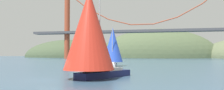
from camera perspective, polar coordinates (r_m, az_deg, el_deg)
name	(u,v)px	position (r m, az deg, el deg)	size (l,w,h in m)	color
ground_plane	(48,80)	(28.92, -14.62, -7.80)	(360.00, 360.00, 0.00)	#385670
headland_center	(157,58)	(160.68, 10.32, -2.89)	(76.33, 44.00, 36.95)	#4C5B3D
headland_left	(69,57)	(174.44, -9.80, -2.81)	(64.39, 44.00, 24.26)	#425138
suspension_bridge	(142,28)	(121.79, 6.93, 3.96)	(114.66, 6.00, 35.14)	#A34228
sailboat_blue_spinnaker	(113,46)	(56.56, 0.19, -0.21)	(5.16, 8.36, 9.15)	white
sailboat_scarlet_sail	(90,32)	(28.89, -5.15, 3.08)	(7.90, 10.50, 11.15)	#191E4C
sailboat_white_mainsail	(81,49)	(63.25, -7.17, -0.81)	(5.38, 7.39, 8.08)	#191E4C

